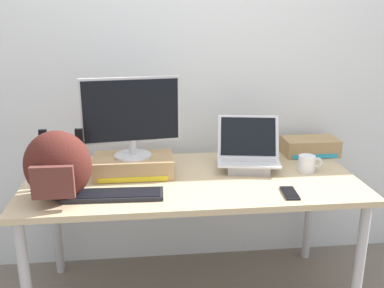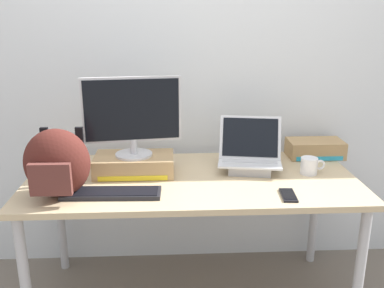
{
  "view_description": "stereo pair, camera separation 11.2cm",
  "coord_description": "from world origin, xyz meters",
  "px_view_note": "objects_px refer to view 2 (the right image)",
  "views": [
    {
      "loc": [
        -0.22,
        -2.04,
        1.54
      ],
      "look_at": [
        0.0,
        0.0,
        0.91
      ],
      "focal_mm": 39.55,
      "sensor_mm": 36.0,
      "label": 1
    },
    {
      "loc": [
        -0.1,
        -2.05,
        1.54
      ],
      "look_at": [
        0.0,
        0.0,
        0.91
      ],
      "focal_mm": 39.55,
      "sensor_mm": 36.0,
      "label": 2
    }
  ],
  "objects_px": {
    "toner_box_yellow": "(134,164)",
    "coffee_mug": "(310,166)",
    "open_laptop": "(250,160)",
    "cell_phone": "(288,195)",
    "plush_toy": "(67,165)",
    "toner_box_cyan": "(315,149)",
    "desktop_monitor": "(132,116)",
    "messenger_backpack": "(57,163)",
    "external_keyboard": "(112,193)"
  },
  "relations": [
    {
      "from": "toner_box_yellow",
      "to": "coffee_mug",
      "type": "height_order",
      "value": "toner_box_yellow"
    },
    {
      "from": "toner_box_yellow",
      "to": "open_laptop",
      "type": "distance_m",
      "value": 0.62
    },
    {
      "from": "cell_phone",
      "to": "plush_toy",
      "type": "distance_m",
      "value": 1.15
    },
    {
      "from": "cell_phone",
      "to": "plush_toy",
      "type": "xyz_separation_m",
      "value": [
        -1.1,
        0.36,
        0.04
      ]
    },
    {
      "from": "coffee_mug",
      "to": "toner_box_cyan",
      "type": "height_order",
      "value": "toner_box_cyan"
    },
    {
      "from": "desktop_monitor",
      "to": "messenger_backpack",
      "type": "xyz_separation_m",
      "value": [
        -0.33,
        -0.27,
        -0.16
      ]
    },
    {
      "from": "external_keyboard",
      "to": "desktop_monitor",
      "type": "bearing_deg",
      "value": 75.08
    },
    {
      "from": "coffee_mug",
      "to": "desktop_monitor",
      "type": "bearing_deg",
      "value": 176.87
    },
    {
      "from": "coffee_mug",
      "to": "cell_phone",
      "type": "xyz_separation_m",
      "value": [
        -0.19,
        -0.28,
        -0.04
      ]
    },
    {
      "from": "toner_box_cyan",
      "to": "coffee_mug",
      "type": "bearing_deg",
      "value": -113.7
    },
    {
      "from": "desktop_monitor",
      "to": "coffee_mug",
      "type": "bearing_deg",
      "value": -10.4
    },
    {
      "from": "toner_box_yellow",
      "to": "messenger_backpack",
      "type": "bearing_deg",
      "value": -140.16
    },
    {
      "from": "cell_phone",
      "to": "plush_toy",
      "type": "relative_size",
      "value": 1.6
    },
    {
      "from": "cell_phone",
      "to": "toner_box_cyan",
      "type": "relative_size",
      "value": 0.47
    },
    {
      "from": "toner_box_yellow",
      "to": "desktop_monitor",
      "type": "xyz_separation_m",
      "value": [
        0.0,
        -0.0,
        0.27
      ]
    },
    {
      "from": "desktop_monitor",
      "to": "open_laptop",
      "type": "relative_size",
      "value": 1.37
    },
    {
      "from": "toner_box_yellow",
      "to": "messenger_backpack",
      "type": "xyz_separation_m",
      "value": [
        -0.33,
        -0.27,
        0.11
      ]
    },
    {
      "from": "external_keyboard",
      "to": "coffee_mug",
      "type": "distance_m",
      "value": 1.04
    },
    {
      "from": "open_laptop",
      "to": "cell_phone",
      "type": "relative_size",
      "value": 2.42
    },
    {
      "from": "desktop_monitor",
      "to": "cell_phone",
      "type": "distance_m",
      "value": 0.87
    },
    {
      "from": "open_laptop",
      "to": "external_keyboard",
      "type": "height_order",
      "value": "open_laptop"
    },
    {
      "from": "desktop_monitor",
      "to": "external_keyboard",
      "type": "bearing_deg",
      "value": -114.26
    },
    {
      "from": "open_laptop",
      "to": "toner_box_cyan",
      "type": "height_order",
      "value": "open_laptop"
    },
    {
      "from": "coffee_mug",
      "to": "cell_phone",
      "type": "distance_m",
      "value": 0.34
    },
    {
      "from": "external_keyboard",
      "to": "coffee_mug",
      "type": "relative_size",
      "value": 3.55
    },
    {
      "from": "desktop_monitor",
      "to": "coffee_mug",
      "type": "relative_size",
      "value": 3.83
    },
    {
      "from": "plush_toy",
      "to": "open_laptop",
      "type": "bearing_deg",
      "value": -0.02
    },
    {
      "from": "open_laptop",
      "to": "cell_phone",
      "type": "bearing_deg",
      "value": -62.02
    },
    {
      "from": "toner_box_yellow",
      "to": "open_laptop",
      "type": "bearing_deg",
      "value": 2.11
    },
    {
      "from": "desktop_monitor",
      "to": "cell_phone",
      "type": "height_order",
      "value": "desktop_monitor"
    },
    {
      "from": "desktop_monitor",
      "to": "plush_toy",
      "type": "bearing_deg",
      "value": 168.86
    },
    {
      "from": "open_laptop",
      "to": "messenger_backpack",
      "type": "bearing_deg",
      "value": -153.26
    },
    {
      "from": "messenger_backpack",
      "to": "plush_toy",
      "type": "distance_m",
      "value": 0.32
    },
    {
      "from": "toner_box_yellow",
      "to": "messenger_backpack",
      "type": "height_order",
      "value": "messenger_backpack"
    },
    {
      "from": "open_laptop",
      "to": "cell_phone",
      "type": "distance_m",
      "value": 0.38
    },
    {
      "from": "external_keyboard",
      "to": "messenger_backpack",
      "type": "relative_size",
      "value": 1.44
    },
    {
      "from": "external_keyboard",
      "to": "cell_phone",
      "type": "bearing_deg",
      "value": -1.58
    },
    {
      "from": "external_keyboard",
      "to": "toner_box_cyan",
      "type": "distance_m",
      "value": 1.24
    },
    {
      "from": "cell_phone",
      "to": "coffee_mug",
      "type": "bearing_deg",
      "value": 60.79
    },
    {
      "from": "toner_box_yellow",
      "to": "coffee_mug",
      "type": "distance_m",
      "value": 0.93
    },
    {
      "from": "coffee_mug",
      "to": "open_laptop",
      "type": "bearing_deg",
      "value": 166.36
    },
    {
      "from": "coffee_mug",
      "to": "cell_phone",
      "type": "height_order",
      "value": "coffee_mug"
    },
    {
      "from": "external_keyboard",
      "to": "messenger_backpack",
      "type": "xyz_separation_m",
      "value": [
        -0.24,
        0.01,
        0.15
      ]
    },
    {
      "from": "open_laptop",
      "to": "coffee_mug",
      "type": "bearing_deg",
      "value": -4.21
    },
    {
      "from": "messenger_backpack",
      "to": "toner_box_cyan",
      "type": "relative_size",
      "value": 1.01
    },
    {
      "from": "toner_box_cyan",
      "to": "cell_phone",
      "type": "bearing_deg",
      "value": -118.97
    },
    {
      "from": "toner_box_yellow",
      "to": "cell_phone",
      "type": "height_order",
      "value": "toner_box_yellow"
    },
    {
      "from": "toner_box_yellow",
      "to": "plush_toy",
      "type": "relative_size",
      "value": 4.37
    },
    {
      "from": "open_laptop",
      "to": "external_keyboard",
      "type": "relative_size",
      "value": 0.79
    },
    {
      "from": "open_laptop",
      "to": "coffee_mug",
      "type": "relative_size",
      "value": 2.81
    }
  ]
}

